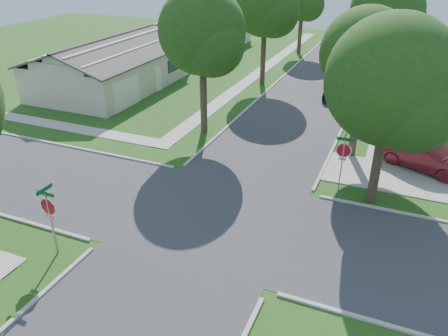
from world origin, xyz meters
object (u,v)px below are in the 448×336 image
at_px(stop_sign_sw, 49,210).
at_px(car_curb_east, 338,87).
at_px(tree_e_far, 397,0).
at_px(house_nw_near, 112,70).
at_px(tree_e_near, 366,58).
at_px(tree_ne_corner, 392,87).
at_px(stop_sign_ne, 343,153).
at_px(tree_w_near, 203,35).
at_px(tree_w_far, 303,1).
at_px(car_curb_west, 343,35).
at_px(tree_w_mid, 266,5).
at_px(house_nw_far, 200,35).
at_px(tree_e_mid, 387,15).
at_px(car_driveway, 425,156).

distance_m(stop_sign_sw, car_curb_east, 25.32).
distance_m(stop_sign_sw, tree_e_far, 40.04).
height_order(house_nw_near, car_curb_east, house_nw_near).
distance_m(tree_e_near, tree_ne_corner, 5.06).
bearing_deg(stop_sign_ne, tree_e_near, 89.32).
xyz_separation_m(tree_e_near, car_curb_east, (-2.72, 10.67, -4.85)).
xyz_separation_m(stop_sign_ne, tree_ne_corner, (1.66, -0.49, 3.56)).
relative_size(tree_w_near, tree_w_far, 1.12).
bearing_deg(tree_ne_corner, car_curb_east, 105.63).
height_order(tree_e_far, tree_w_far, tree_e_far).
bearing_deg(car_curb_east, car_curb_west, 96.15).
relative_size(tree_w_far, house_nw_near, 0.59).
height_order(tree_e_near, house_nw_near, tree_e_near).
distance_m(tree_e_far, tree_w_mid, 16.05).
relative_size(tree_w_near, house_nw_far, 0.66).
xyz_separation_m(tree_w_mid, car_curb_east, (6.67, -1.33, -5.69)).
bearing_deg(tree_w_mid, stop_sign_sw, -90.13).
xyz_separation_m(tree_e_near, tree_e_far, (0.00, 25.00, 0.34)).
xyz_separation_m(tree_e_near, house_nw_near, (-20.74, 5.99, -4.13)).
height_order(stop_sign_sw, tree_w_far, tree_w_far).
bearing_deg(tree_e_mid, house_nw_near, -163.85).
xyz_separation_m(car_driveway, car_curb_east, (-6.52, 10.98, 0.00)).
height_order(tree_e_near, car_curb_west, tree_e_near).
xyz_separation_m(tree_w_far, house_nw_near, (-11.34, -19.01, -3.99)).
distance_m(tree_e_mid, tree_w_far, 16.06).
height_order(stop_sign_sw, tree_ne_corner, tree_ne_corner).
bearing_deg(tree_w_mid, car_driveway, -43.01).
distance_m(tree_e_far, house_nw_near, 28.49).
distance_m(stop_sign_sw, stop_sign_ne, 13.29).
xyz_separation_m(tree_e_mid, car_curb_east, (-2.72, -1.33, -5.46)).
height_order(stop_sign_sw, tree_e_far, tree_e_far).
xyz_separation_m(stop_sign_sw, tree_e_mid, (9.46, 25.71, 4.22)).
height_order(stop_sign_sw, tree_e_near, tree_e_near).
bearing_deg(tree_w_far, stop_sign_ne, -72.30).
distance_m(stop_sign_ne, tree_w_near, 11.07).
bearing_deg(car_curb_east, tree_ne_corner, -76.19).
bearing_deg(house_nw_near, tree_e_mid, 16.15).
bearing_deg(tree_w_near, tree_e_mid, 51.92).
bearing_deg(car_curb_west, tree_w_far, 72.75).
distance_m(stop_sign_ne, tree_e_near, 5.62).
relative_size(tree_w_mid, tree_ne_corner, 1.10).
xyz_separation_m(stop_sign_ne, house_nw_near, (-20.69, 10.30, -0.51)).
bearing_deg(house_nw_far, stop_sign_ne, -52.84).
bearing_deg(house_nw_far, car_curb_east, -34.35).
relative_size(tree_ne_corner, car_curb_east, 1.85).
distance_m(house_nw_far, car_driveway, 33.85).
bearing_deg(tree_e_mid, tree_w_near, -128.08).
relative_size(house_nw_near, car_curb_west, 2.63).
relative_size(tree_ne_corner, house_nw_near, 0.64).
height_order(tree_e_far, tree_w_mid, tree_w_mid).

